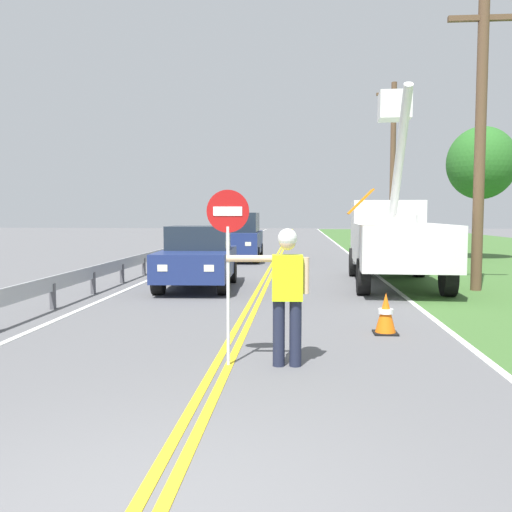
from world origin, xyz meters
TOP-DOWN VIEW (x-y plane):
  - centerline_yellow_left at (-0.09, 20.00)m, footprint 0.11×110.00m
  - centerline_yellow_right at (0.09, 20.00)m, footprint 0.11×110.00m
  - edge_line_right at (3.60, 20.00)m, footprint 0.12×110.00m
  - edge_line_left at (-3.60, 20.00)m, footprint 0.12×110.00m
  - flagger_worker at (0.85, 3.83)m, footprint 1.09×0.26m
  - stop_sign_paddle at (0.08, 3.80)m, footprint 0.56×0.04m
  - utility_bucket_truck at (3.77, 12.99)m, footprint 2.94×6.90m
  - oncoming_sedan_nearest at (-1.75, 11.47)m, footprint 2.06×4.18m
  - oncoming_suv_second at (-1.62, 20.67)m, footprint 1.99×4.64m
  - utility_pole_near at (5.70, 11.56)m, footprint 1.80×0.28m
  - utility_pole_mid at (5.84, 25.88)m, footprint 1.80×0.28m
  - traffic_cone_lead at (2.47, 5.94)m, footprint 0.40×0.40m
  - guardrail_left_shoulder at (-4.20, 15.83)m, footprint 0.10×32.00m
  - roadside_tree_verge at (9.05, 21.90)m, footprint 3.00×3.00m

SIDE VIEW (x-z plane):
  - centerline_yellow_left at x=-0.09m, z-range 0.00..0.01m
  - centerline_yellow_right at x=0.09m, z-range 0.00..0.01m
  - edge_line_right at x=3.60m, z-range 0.00..0.01m
  - edge_line_left at x=-3.60m, z-range 0.00..0.01m
  - traffic_cone_lead at x=2.47m, z-range -0.01..0.69m
  - guardrail_left_shoulder at x=-4.20m, z-range 0.16..0.87m
  - oncoming_sedan_nearest at x=-1.75m, z-range -0.02..1.68m
  - flagger_worker at x=0.85m, z-range 0.13..1.96m
  - oncoming_suv_second at x=-1.62m, z-range 0.01..2.11m
  - utility_bucket_truck at x=3.77m, z-range -1.38..4.21m
  - stop_sign_paddle at x=0.08m, z-range 0.54..2.87m
  - utility_pole_near at x=5.70m, z-range 0.18..7.82m
  - roadside_tree_verge at x=9.05m, z-range 1.32..7.22m
  - utility_pole_mid at x=5.84m, z-range 0.18..9.00m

